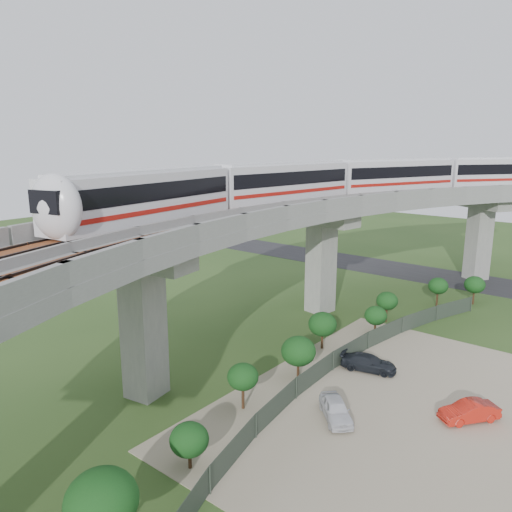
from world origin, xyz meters
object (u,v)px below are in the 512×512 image
object	(u,v)px
metro_train	(355,180)
car_red	(469,411)
car_white	(336,409)
car_dark	(369,363)

from	to	relation	value
metro_train	car_red	xyz separation A→B (m)	(15.88, -14.93, -11.69)
car_white	metro_train	bearing A→B (deg)	71.55
car_red	car_dark	world-z (taller)	car_red
metro_train	car_dark	bearing A→B (deg)	-56.45
metro_train	car_red	world-z (taller)	metro_train
car_white	car_red	world-z (taller)	car_white
car_red	car_dark	xyz separation A→B (m)	(-7.51, 2.31, -0.01)
metro_train	car_dark	size ratio (longest dim) A/B	15.38
car_white	car_red	xyz separation A→B (m)	(6.10, 4.68, -0.03)
metro_train	car_red	distance (m)	24.73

